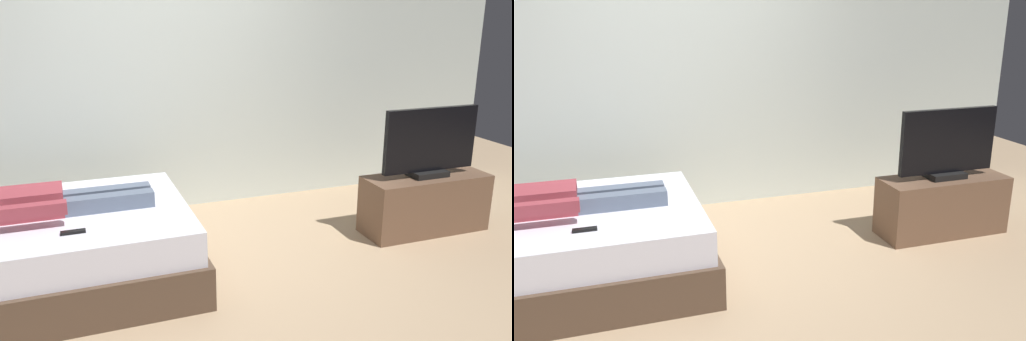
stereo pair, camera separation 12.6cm
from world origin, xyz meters
TOP-DOWN VIEW (x-y plane):
  - ground_plane at (0.00, 0.00)m, footprint 10.00×10.00m
  - back_wall at (0.40, 1.57)m, footprint 6.40×0.10m
  - bed at (-1.09, 0.26)m, footprint 2.01×1.44m
  - person at (-1.06, 0.26)m, footprint 1.26×0.46m
  - remote at (-0.91, -0.15)m, footprint 0.15×0.04m
  - tv_stand at (1.99, 0.20)m, footprint 1.10×0.40m
  - tv at (1.99, 0.20)m, footprint 0.88×0.20m

SIDE VIEW (x-z plane):
  - ground_plane at x=0.00m, z-range 0.00..0.00m
  - tv_stand at x=1.99m, z-range 0.00..0.50m
  - bed at x=-1.09m, z-range -0.01..0.53m
  - remote at x=-0.91m, z-range 0.54..0.56m
  - person at x=-1.06m, z-range 0.53..0.71m
  - tv at x=1.99m, z-range 0.49..1.08m
  - back_wall at x=0.40m, z-range 0.00..2.80m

